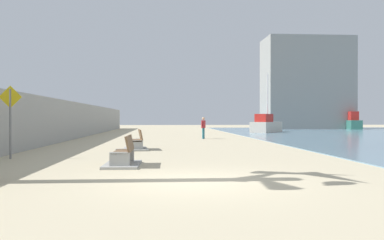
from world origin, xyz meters
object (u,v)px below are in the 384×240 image
at_px(bench_near, 123,158).
at_px(bench_far, 136,145).
at_px(boat_nearest, 350,122).
at_px(boat_mid_bay, 266,125).
at_px(person_walking, 203,126).
at_px(pedestrian_sign, 10,113).

bearing_deg(bench_near, bench_far, 90.22).
xyz_separation_m(boat_nearest, boat_mid_bay, (-14.72, -11.77, -0.14)).
bearing_deg(boat_mid_bay, person_walking, -122.96).
height_order(bench_far, pedestrian_sign, pedestrian_sign).
relative_size(bench_far, person_walking, 1.38).
height_order(bench_near, bench_far, same).
relative_size(bench_far, boat_mid_bay, 0.36).
xyz_separation_m(bench_near, boat_mid_bay, (12.04, 28.44, 0.55)).
bearing_deg(bench_near, pedestrian_sign, 150.67).
xyz_separation_m(person_walking, pedestrian_sign, (-8.67, -13.88, 0.78)).
height_order(bench_far, person_walking, person_walking).
relative_size(bench_near, boat_mid_bay, 0.34).
height_order(bench_near, pedestrian_sign, pedestrian_sign).
bearing_deg(person_walking, boat_mid_bay, 57.04).
distance_m(person_walking, boat_mid_bay, 14.37).
bearing_deg(bench_far, bench_near, -89.78).
bearing_deg(boat_mid_bay, bench_near, -112.94).
height_order(boat_nearest, pedestrian_sign, boat_nearest).
distance_m(bench_near, bench_far, 6.59).
bearing_deg(bench_far, person_walking, 66.56).
xyz_separation_m(bench_near, boat_nearest, (26.76, 40.21, 0.69)).
bearing_deg(boat_nearest, pedestrian_sign, -129.61).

